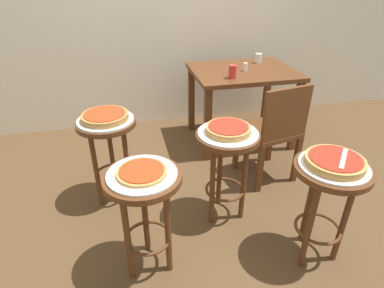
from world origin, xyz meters
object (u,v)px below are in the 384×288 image
(stool_foreground, at_px, (327,191))
(pizza_rear, at_px, (105,116))
(pizza_middle, at_px, (142,172))
(dining_table, at_px, (243,81))
(serving_plate_leftside, at_px, (228,133))
(cup_near_edge, at_px, (233,72))
(pizza_leftside, at_px, (228,129))
(serving_plate_middle, at_px, (142,174))
(wooden_chair, at_px, (274,130))
(stool_leftside, at_px, (227,156))
(pizza_server_knife, at_px, (343,158))
(condiment_shaker, at_px, (245,67))
(serving_plate_rear, at_px, (105,120))
(serving_plate_foreground, at_px, (334,166))
(pizza_foreground, at_px, (335,161))
(stool_middle, at_px, (144,200))
(stool_rear, at_px, (109,141))
(cup_far_edge, at_px, (258,58))

(stool_foreground, relative_size, pizza_rear, 2.06)
(pizza_middle, relative_size, dining_table, 0.27)
(serving_plate_leftside, height_order, dining_table, dining_table)
(cup_near_edge, bearing_deg, pizza_leftside, -110.43)
(stool_foreground, relative_size, serving_plate_leftside, 1.70)
(serving_plate_middle, bearing_deg, pizza_rear, 104.80)
(serving_plate_middle, distance_m, pizza_rear, 0.74)
(pizza_rear, bearing_deg, wooden_chair, -1.55)
(stool_leftside, relative_size, pizza_server_knife, 3.02)
(condiment_shaker, bearing_deg, stool_foreground, -92.89)
(dining_table, bearing_deg, serving_plate_rear, -151.00)
(serving_plate_foreground, distance_m, pizza_middle, 1.02)
(pizza_foreground, xyz_separation_m, stool_middle, (-1.01, 0.15, -0.20))
(stool_middle, distance_m, pizza_server_knife, 1.08)
(dining_table, height_order, cup_near_edge, cup_near_edge)
(pizza_rear, relative_size, pizza_server_knife, 1.46)
(stool_middle, xyz_separation_m, condiment_shaker, (1.09, 1.38, 0.28))
(cup_near_edge, distance_m, wooden_chair, 0.64)
(condiment_shaker, bearing_deg, serving_plate_rear, -152.42)
(stool_foreground, xyz_separation_m, pizza_foreground, (0.00, -0.00, 0.20))
(stool_leftside, bearing_deg, stool_rear, 153.87)
(pizza_rear, height_order, cup_far_edge, cup_far_edge)
(stool_foreground, relative_size, stool_leftside, 1.00)
(pizza_leftside, distance_m, cup_near_edge, 0.93)
(pizza_leftside, bearing_deg, dining_table, 64.75)
(serving_plate_rear, xyz_separation_m, pizza_rear, (0.00, 0.00, 0.03))
(serving_plate_foreground, bearing_deg, stool_rear, 144.19)
(wooden_chair, bearing_deg, stool_middle, -147.97)
(pizza_leftside, bearing_deg, stool_middle, -149.69)
(pizza_server_knife, bearing_deg, stool_middle, 121.78)
(stool_middle, distance_m, stool_leftside, 0.67)
(pizza_middle, height_order, serving_plate_leftside, pizza_middle)
(stool_foreground, relative_size, stool_rear, 1.00)
(wooden_chair, bearing_deg, pizza_server_knife, -93.10)
(stool_middle, distance_m, cup_near_edge, 1.53)
(pizza_middle, xyz_separation_m, serving_plate_rear, (-0.19, 0.71, -0.02))
(stool_middle, height_order, pizza_rear, pizza_rear)
(serving_plate_foreground, distance_m, wooden_chair, 0.86)
(stool_foreground, bearing_deg, stool_middle, 171.51)
(stool_foreground, distance_m, cup_near_edge, 1.39)
(pizza_leftside, bearing_deg, serving_plate_rear, 153.87)
(stool_rear, relative_size, dining_table, 0.69)
(stool_leftside, xyz_separation_m, pizza_server_knife, (0.46, -0.51, 0.22))
(stool_foreground, relative_size, wooden_chair, 0.78)
(stool_leftside, xyz_separation_m, condiment_shaker, (0.51, 1.04, 0.28))
(condiment_shaker, bearing_deg, serving_plate_leftside, -116.04)
(serving_plate_foreground, xyz_separation_m, pizza_leftside, (-0.43, 0.49, 0.03))
(pizza_foreground, height_order, cup_near_edge, cup_near_edge)
(stool_leftside, bearing_deg, serving_plate_middle, -149.69)
(pizza_foreground, distance_m, dining_table, 1.58)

